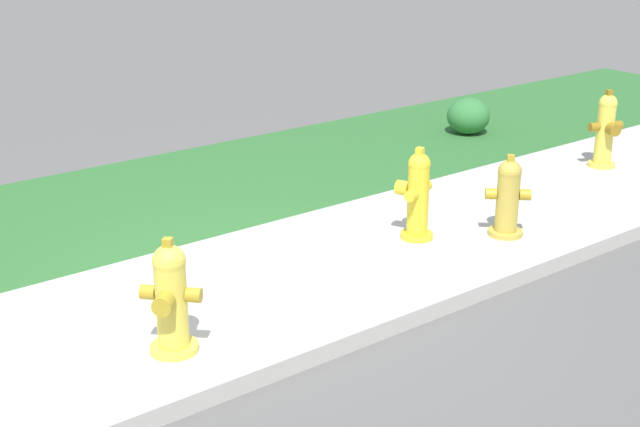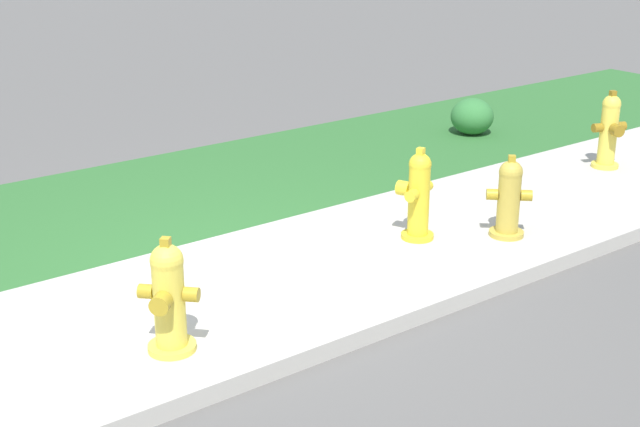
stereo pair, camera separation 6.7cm
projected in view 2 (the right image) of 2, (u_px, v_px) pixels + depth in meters
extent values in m
plane|color=#5B5956|center=(245.00, 290.00, 6.31)|extent=(120.00, 120.00, 0.00)
cube|color=#BCB7AD|center=(245.00, 289.00, 6.31)|extent=(18.00, 1.98, 0.01)
cube|color=#2D662D|center=(112.00, 206.00, 7.96)|extent=(18.00, 2.42, 0.01)
cube|color=#BCB7AD|center=(339.00, 340.00, 5.49)|extent=(18.00, 0.16, 0.12)
cylinder|color=yellow|center=(172.00, 347.00, 5.47)|extent=(0.30, 0.30, 0.05)
cylinder|color=yellow|center=(169.00, 303.00, 5.37)|extent=(0.19, 0.19, 0.56)
sphere|color=yellow|center=(167.00, 261.00, 5.27)|extent=(0.20, 0.20, 0.20)
cube|color=#B29323|center=(166.00, 242.00, 5.23)|extent=(0.08, 0.08, 0.06)
cylinder|color=#B29323|center=(191.00, 295.00, 5.32)|extent=(0.13, 0.13, 0.09)
cylinder|color=#B29323|center=(146.00, 291.00, 5.36)|extent=(0.13, 0.13, 0.09)
cylinder|color=#B29323|center=(161.00, 304.00, 5.21)|extent=(0.16, 0.16, 0.12)
cylinder|color=yellow|center=(417.00, 236.00, 7.21)|extent=(0.26, 0.26, 0.05)
cylinder|color=yellow|center=(419.00, 199.00, 7.10)|extent=(0.17, 0.17, 0.58)
sphere|color=yellow|center=(420.00, 164.00, 7.00)|extent=(0.18, 0.18, 0.18)
cube|color=yellow|center=(421.00, 151.00, 6.97)|extent=(0.07, 0.07, 0.06)
cylinder|color=yellow|center=(412.00, 196.00, 6.97)|extent=(0.12, 0.12, 0.09)
cylinder|color=yellow|center=(426.00, 187.00, 7.18)|extent=(0.12, 0.12, 0.09)
cylinder|color=yellow|center=(404.00, 188.00, 7.14)|extent=(0.15, 0.14, 0.12)
cylinder|color=yellow|center=(605.00, 166.00, 9.04)|extent=(0.27, 0.27, 0.05)
cylinder|color=yellow|center=(608.00, 134.00, 8.93)|extent=(0.17, 0.17, 0.61)
sphere|color=yellow|center=(612.00, 104.00, 8.82)|extent=(0.18, 0.18, 0.18)
cube|color=olive|center=(613.00, 93.00, 8.79)|extent=(0.07, 0.07, 0.06)
cylinder|color=olive|center=(621.00, 126.00, 8.93)|extent=(0.12, 0.12, 0.09)
cylinder|color=olive|center=(597.00, 128.00, 8.87)|extent=(0.12, 0.12, 0.09)
cylinder|color=olive|center=(617.00, 130.00, 8.78)|extent=(0.15, 0.14, 0.12)
cylinder|color=gold|center=(506.00, 234.00, 7.26)|extent=(0.28, 0.28, 0.05)
cylinder|color=gold|center=(509.00, 202.00, 7.17)|extent=(0.18, 0.18, 0.50)
sphere|color=gold|center=(511.00, 172.00, 7.08)|extent=(0.19, 0.19, 0.19)
cube|color=#B29323|center=(512.00, 159.00, 7.04)|extent=(0.08, 0.08, 0.06)
cylinder|color=#B29323|center=(492.00, 194.00, 7.16)|extent=(0.13, 0.13, 0.09)
cylinder|color=#B29323|center=(526.00, 195.00, 7.14)|extent=(0.13, 0.13, 0.09)
cylinder|color=#B29323|center=(507.00, 189.00, 7.28)|extent=(0.16, 0.15, 0.12)
ellipsoid|color=#337538|center=(472.00, 116.00, 10.22)|extent=(0.49, 0.49, 0.42)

